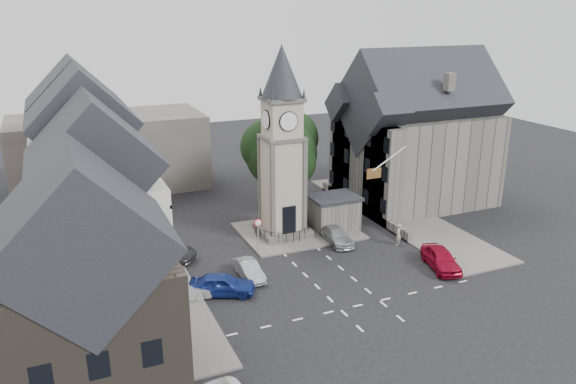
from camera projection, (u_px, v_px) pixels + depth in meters
name	position (u px, v px, depth m)	size (l,w,h in m)	color
ground	(323.00, 272.00, 42.37)	(120.00, 120.00, 0.00)	black
pavement_west	(142.00, 267.00, 42.88)	(6.00, 30.00, 0.14)	#595651
pavement_east	(397.00, 215.00, 53.85)	(6.00, 26.00, 0.14)	#595651
central_island	(298.00, 231.00, 49.89)	(10.00, 8.00, 0.16)	#595651
road_markings	(360.00, 305.00, 37.57)	(20.00, 8.00, 0.01)	silver
clock_tower	(282.00, 144.00, 46.81)	(4.86, 4.86, 16.25)	#4C4944
stone_shelter	(334.00, 212.00, 50.24)	(4.30, 3.30, 3.08)	#56554F
town_tree	(281.00, 143.00, 52.29)	(7.20, 7.20, 10.80)	black
warning_sign_post	(258.00, 228.00, 45.28)	(0.70, 0.19, 2.85)	black
terrace_pink	(81.00, 158.00, 48.44)	(8.10, 7.60, 12.80)	#DB9B96
terrace_cream	(89.00, 184.00, 41.46)	(8.10, 7.60, 12.80)	beige
terrace_tudor	(101.00, 225.00, 34.61)	(8.10, 7.60, 12.00)	silver
building_sw_stone	(90.00, 311.00, 26.45)	(8.60, 7.60, 10.40)	#3F372F
backdrop_west	(110.00, 152.00, 61.03)	(20.00, 10.00, 8.00)	#4C4944
east_building	(415.00, 142.00, 55.88)	(14.40, 11.40, 12.60)	#56554F
east_boundary_wall	(362.00, 208.00, 54.42)	(0.40, 16.00, 0.90)	#56554F
flagpole	(389.00, 159.00, 46.69)	(3.68, 0.10, 2.74)	white
car_west_blue	(222.00, 284.00, 38.74)	(1.82, 4.53, 1.54)	navy
car_west_silver	(182.00, 292.00, 38.02)	(1.35, 3.87, 1.27)	#A8AAB1
car_west_grey	(164.00, 251.00, 44.12)	(2.41, 5.22, 1.45)	#2C2C2E
car_island_silver	(249.00, 270.00, 41.20)	(1.33, 3.80, 1.25)	#95999E
car_island_east	(336.00, 236.00, 47.41)	(1.77, 4.35, 1.26)	#999BA0
car_east_red	(441.00, 259.00, 42.71)	(1.86, 4.63, 1.58)	maroon
pedestrian	(398.00, 235.00, 46.84)	(0.68, 0.45, 1.86)	#A79A8A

